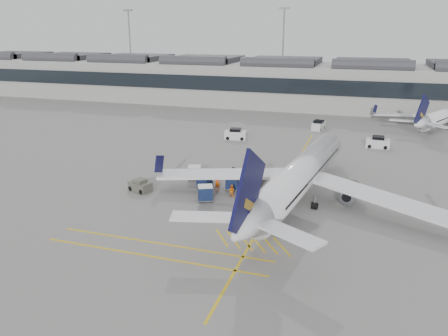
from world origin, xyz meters
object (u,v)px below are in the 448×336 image
(baggage_cart_a, at_px, (232,182))
(pushback_tug, at_px, (140,186))
(ramp_agent_b, at_px, (232,191))
(ramp_agent_a, at_px, (218,183))
(belt_loader, at_px, (236,176))
(airliner_main, at_px, (299,176))

(baggage_cart_a, relative_size, pushback_tug, 0.59)
(baggage_cart_a, height_order, ramp_agent_b, baggage_cart_a)
(ramp_agent_b, bearing_deg, ramp_agent_a, -30.79)
(ramp_agent_b, relative_size, pushback_tug, 0.48)
(belt_loader, relative_size, pushback_tug, 1.30)
(airliner_main, height_order, pushback_tug, airliner_main)
(ramp_agent_a, bearing_deg, pushback_tug, 154.37)
(belt_loader, bearing_deg, ramp_agent_a, -126.64)
(baggage_cart_a, height_order, pushback_tug, baggage_cart_a)
(pushback_tug, bearing_deg, ramp_agent_a, 40.61)
(baggage_cart_a, bearing_deg, airliner_main, -15.97)
(airliner_main, xyz_separation_m, baggage_cart_a, (-8.64, 1.05, -2.11))
(baggage_cart_a, distance_m, ramp_agent_a, 1.88)
(airliner_main, relative_size, ramp_agent_a, 20.34)
(baggage_cart_a, bearing_deg, ramp_agent_b, -83.52)
(airliner_main, xyz_separation_m, ramp_agent_b, (-7.96, -1.37, -2.30))
(belt_loader, distance_m, baggage_cart_a, 4.04)
(airliner_main, xyz_separation_m, belt_loader, (-9.27, 5.02, -2.58))
(belt_loader, bearing_deg, airliner_main, -51.76)
(ramp_agent_a, distance_m, ramp_agent_b, 2.96)
(ramp_agent_a, xyz_separation_m, pushback_tug, (-9.23, -3.40, -0.26))
(belt_loader, relative_size, ramp_agent_a, 2.19)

